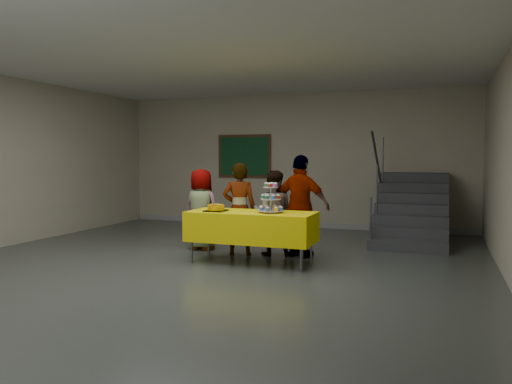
% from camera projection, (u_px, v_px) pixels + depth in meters
% --- Properties ---
extents(room_shell, '(10.00, 10.04, 3.02)m').
position_uv_depth(room_shell, '(184.00, 115.00, 6.57)').
color(room_shell, '#4C514C').
rests_on(room_shell, ground).
extents(bake_table, '(1.88, 0.78, 0.77)m').
position_uv_depth(bake_table, '(251.00, 226.00, 7.38)').
color(bake_table, '#595960').
rests_on(bake_table, ground).
extents(cupcake_stand, '(0.38, 0.38, 0.44)m').
position_uv_depth(cupcake_stand, '(271.00, 201.00, 7.24)').
color(cupcake_stand, silver).
rests_on(cupcake_stand, bake_table).
extents(bear_cake, '(0.32, 0.36, 0.12)m').
position_uv_depth(bear_cake, '(216.00, 207.00, 7.43)').
color(bear_cake, black).
rests_on(bear_cake, bake_table).
extents(schoolchild_a, '(0.71, 0.50, 1.38)m').
position_uv_depth(schoolchild_a, '(201.00, 209.00, 8.50)').
color(schoolchild_a, slate).
rests_on(schoolchild_a, ground).
extents(schoolchild_b, '(0.62, 0.50, 1.49)m').
position_uv_depth(schoolchild_b, '(239.00, 209.00, 8.00)').
color(schoolchild_b, slate).
rests_on(schoolchild_b, ground).
extents(schoolchild_c, '(0.77, 0.67, 1.36)m').
position_uv_depth(schoolchild_c, '(273.00, 213.00, 7.99)').
color(schoolchild_c, slate).
rests_on(schoolchild_c, ground).
extents(schoolchild_d, '(1.00, 0.55, 1.61)m').
position_uv_depth(schoolchild_d, '(301.00, 206.00, 7.82)').
color(schoolchild_d, slate).
rests_on(schoolchild_d, ground).
extents(staircase, '(1.30, 2.40, 2.04)m').
position_uv_depth(staircase, '(412.00, 214.00, 9.59)').
color(staircase, '#424447').
rests_on(staircase, ground).
extents(noticeboard, '(1.30, 0.05, 1.00)m').
position_uv_depth(noticeboard, '(244.00, 156.00, 11.61)').
color(noticeboard, '#472B16').
rests_on(noticeboard, ground).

